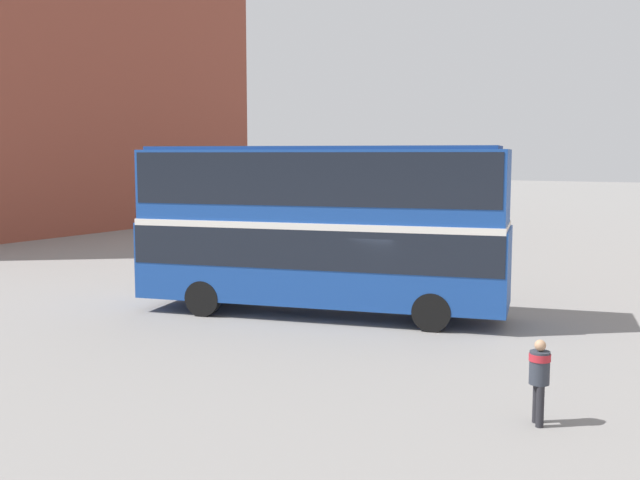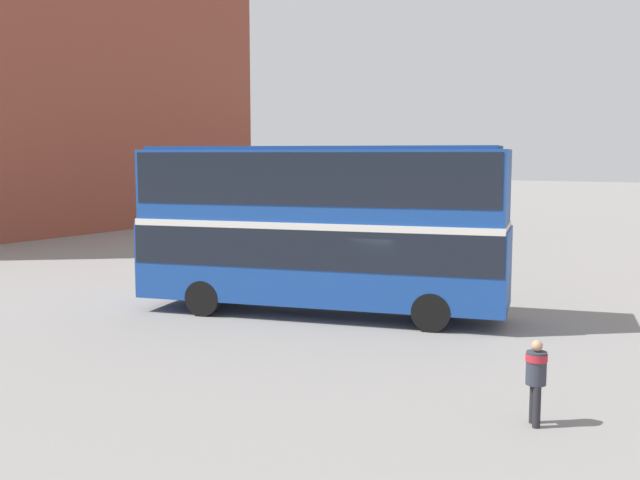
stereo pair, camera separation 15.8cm
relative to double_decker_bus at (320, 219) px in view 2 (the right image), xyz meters
name	(u,v)px [view 2 (the right image)]	position (x,y,z in m)	size (l,w,h in m)	color
ground_plane	(367,319)	(1.46, 0.27, -2.89)	(240.00, 240.00, 0.00)	gray
building_row_left	(42,89)	(-29.02, 13.39, 6.09)	(10.52, 31.26, 17.94)	brown
double_decker_bus	(320,219)	(0.00, 0.00, 0.00)	(11.31, 5.20, 5.05)	#194293
pedestrian_foreground	(536,373)	(8.07, -5.92, -1.94)	(0.52, 0.52, 1.55)	#232328
parked_car_kerb_near	(436,236)	(-2.86, 15.95, -2.16)	(4.42, 2.20, 1.43)	silver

